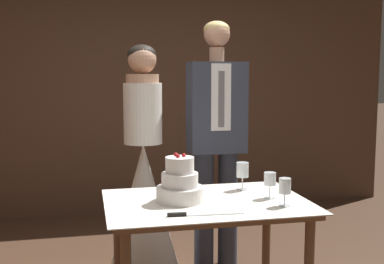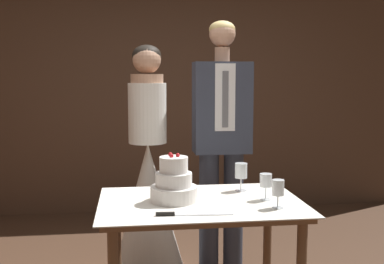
{
  "view_description": "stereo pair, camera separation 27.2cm",
  "coord_description": "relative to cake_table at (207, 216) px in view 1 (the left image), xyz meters",
  "views": [
    {
      "loc": [
        -0.67,
        -2.73,
        1.48
      ],
      "look_at": [
        0.0,
        0.34,
        1.11
      ],
      "focal_mm": 45.0,
      "sensor_mm": 36.0,
      "label": 1
    },
    {
      "loc": [
        -0.4,
        -2.78,
        1.48
      ],
      "look_at": [
        0.0,
        0.34,
        1.11
      ],
      "focal_mm": 45.0,
      "sensor_mm": 36.0,
      "label": 2
    }
  ],
  "objects": [
    {
      "name": "wall_back",
      "position": [
        -0.0,
        2.52,
        0.68
      ],
      "size": [
        5.44,
        0.12,
        2.66
      ],
      "primitive_type": "cube",
      "color": "#513828",
      "rests_on": "ground_plane"
    },
    {
      "name": "wine_glass_middle",
      "position": [
        0.4,
        -0.2,
        0.2
      ],
      "size": [
        0.07,
        0.07,
        0.16
      ],
      "color": "silver",
      "rests_on": "cake_table"
    },
    {
      "name": "groom",
      "position": [
        0.28,
        0.81,
        0.39
      ],
      "size": [
        0.42,
        0.25,
        1.88
      ],
      "color": "#333847",
      "rests_on": "ground_plane"
    },
    {
      "name": "wine_glass_near",
      "position": [
        0.29,
        0.22,
        0.21
      ],
      "size": [
        0.08,
        0.08,
        0.18
      ],
      "color": "silver",
      "rests_on": "cake_table"
    },
    {
      "name": "wine_glass_far",
      "position": [
        0.38,
        -0.02,
        0.2
      ],
      "size": [
        0.07,
        0.07,
        0.16
      ],
      "color": "silver",
      "rests_on": "cake_table"
    },
    {
      "name": "bride",
      "position": [
        -0.28,
        0.81,
        -0.03
      ],
      "size": [
        0.54,
        0.54,
        1.7
      ],
      "color": "white",
      "rests_on": "ground_plane"
    },
    {
      "name": "cake_table",
      "position": [
        0.0,
        0.0,
        0.0
      ],
      "size": [
        1.18,
        0.82,
        0.75
      ],
      "color": "brown",
      "rests_on": "ground_plane"
    },
    {
      "name": "cake_knife",
      "position": [
        -0.16,
        -0.27,
        0.1
      ],
      "size": [
        0.41,
        0.05,
        0.02
      ],
      "rotation": [
        0.0,
        0.0,
        -0.06
      ],
      "color": "silver",
      "rests_on": "cake_table"
    },
    {
      "name": "tiered_cake",
      "position": [
        -0.16,
        0.02,
        0.2
      ],
      "size": [
        0.27,
        0.27,
        0.28
      ],
      "color": "white",
      "rests_on": "cake_table"
    }
  ]
}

